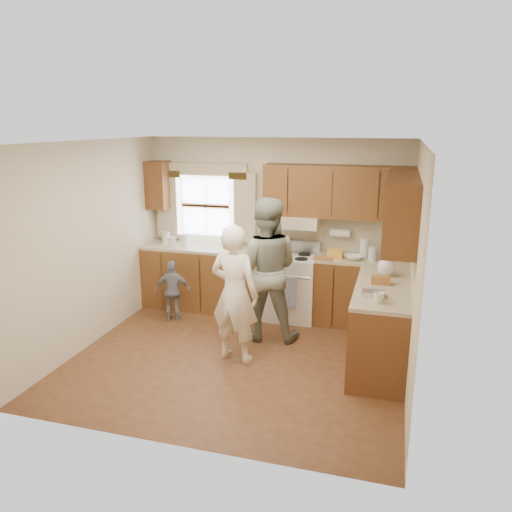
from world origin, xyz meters
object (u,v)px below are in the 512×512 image
(woman_left, at_px, (235,294))
(child, at_px, (173,291))
(stove, at_px, (290,285))
(woman_right, at_px, (265,269))

(woman_left, xyz_separation_m, child, (-1.21, 0.89, -0.38))
(stove, xyz_separation_m, child, (-1.53, -0.59, -0.03))
(woman_left, relative_size, child, 1.87)
(stove, height_order, woman_right, woman_right)
(stove, xyz_separation_m, woman_right, (-0.15, -0.78, 0.45))
(child, bearing_deg, woman_right, 156.90)
(stove, height_order, woman_left, woman_left)
(woman_left, bearing_deg, child, -26.25)
(child, bearing_deg, stove, -174.39)
(woman_left, bearing_deg, stove, -92.22)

